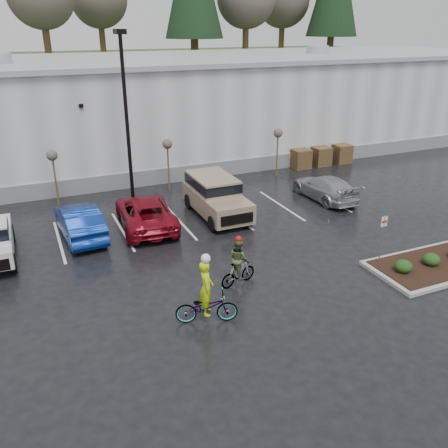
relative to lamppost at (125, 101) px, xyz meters
name	(u,v)px	position (x,y,z in m)	size (l,w,h in m)	color
ground	(305,284)	(4.00, -12.00, -5.69)	(120.00, 120.00, 0.00)	black
warehouse	(150,107)	(4.00, 9.99, -2.04)	(60.50, 15.50, 7.20)	#AFB1B4
wooded_ridge	(98,83)	(4.00, 33.00, -2.69)	(80.00, 25.00, 6.00)	#28431B
lamppost	(125,101)	(0.00, 0.00, 0.00)	(0.50, 1.00, 9.22)	black
sapling_west	(52,158)	(-4.00, 1.00, -2.96)	(0.60, 0.60, 3.20)	#4D341E
sapling_mid	(167,147)	(2.50, 1.00, -2.96)	(0.60, 0.60, 3.20)	#4D341E
sapling_east	(278,136)	(10.00, 1.00, -2.96)	(0.60, 0.60, 3.20)	#4D341E
pallet_stack_a	(301,159)	(12.50, 2.00, -5.01)	(1.20, 1.20, 1.35)	#4D341E
pallet_stack_b	(321,156)	(14.20, 2.00, -5.01)	(1.20, 1.20, 1.35)	#4D341E
pallet_stack_c	(341,154)	(16.00, 2.00, -5.01)	(1.20, 1.20, 1.35)	#4D341E
shrub_a	(403,266)	(8.00, -13.00, -5.27)	(0.70, 0.70, 0.52)	black
shrub_b	(431,259)	(9.50, -13.00, -5.27)	(0.70, 0.70, 0.52)	black
fire_lane_sign	(383,234)	(7.80, -11.80, -4.28)	(0.30, 0.05, 2.20)	gray
car_blue	(80,221)	(-3.46, -3.82, -4.90)	(1.66, 4.76, 1.57)	navy
car_red	(145,212)	(-0.26, -3.87, -4.93)	(2.51, 5.45, 1.52)	maroon
suv_tan	(217,198)	(3.58, -3.99, -4.66)	(2.20, 5.10, 2.06)	gray
car_far_silver	(325,188)	(10.36, -4.06, -5.00)	(1.93, 4.74, 1.38)	#A8ABB0
cyclist_hivis	(206,302)	(-0.52, -12.81, -4.89)	(2.27, 1.37, 2.60)	#3F3F44
cyclist_olive	(238,267)	(1.54, -10.97, -4.91)	(1.68, 0.88, 2.09)	#3F3F44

